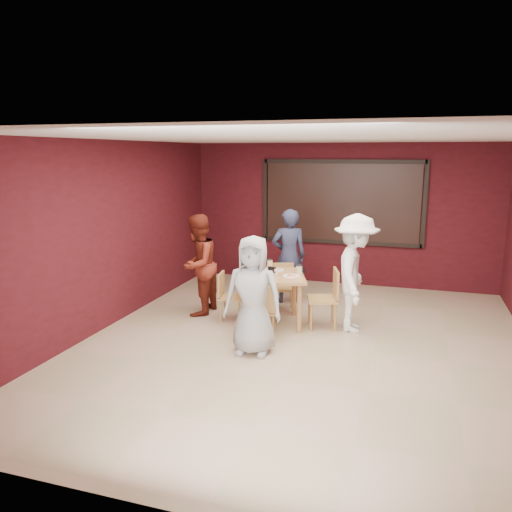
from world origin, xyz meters
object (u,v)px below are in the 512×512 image
(dining_table, at_px, (271,281))
(chair_left, at_px, (228,294))
(chair_back, at_px, (283,284))
(diner_back, at_px, (289,256))
(chair_front, at_px, (261,309))
(diner_right, at_px, (355,273))
(diner_left, at_px, (198,265))
(diner_front, at_px, (253,295))
(chair_right, at_px, (328,295))

(dining_table, bearing_deg, chair_left, -177.51)
(chair_back, relative_size, diner_back, 0.47)
(chair_front, height_order, chair_back, chair_front)
(diner_back, distance_m, diner_right, 1.68)
(chair_back, relative_size, diner_left, 0.47)
(chair_back, bearing_deg, diner_front, -87.24)
(diner_front, bearing_deg, chair_right, 54.78)
(chair_right, distance_m, diner_right, 0.54)
(dining_table, height_order, diner_left, diner_left)
(diner_back, height_order, diner_right, diner_right)
(chair_front, distance_m, diner_back, 1.94)
(chair_back, bearing_deg, chair_right, -38.16)
(chair_front, relative_size, chair_back, 1.05)
(diner_left, xyz_separation_m, diner_right, (2.53, -0.02, 0.05))
(diner_back, bearing_deg, chair_right, 106.84)
(chair_right, height_order, diner_back, diner_back)
(diner_front, bearing_deg, diner_right, 43.95)
(chair_front, bearing_deg, chair_left, 138.91)
(chair_back, bearing_deg, chair_left, -130.33)
(chair_back, distance_m, diner_front, 1.97)
(chair_back, bearing_deg, dining_table, -89.18)
(chair_back, relative_size, diner_right, 0.45)
(diner_right, bearing_deg, chair_right, 88.77)
(chair_right, bearing_deg, diner_front, -121.74)
(chair_front, relative_size, diner_front, 0.52)
(chair_front, xyz_separation_m, chair_right, (0.81, 0.78, 0.05))
(chair_right, distance_m, diner_back, 1.46)
(diner_front, relative_size, diner_back, 0.95)
(chair_right, height_order, diner_left, diner_left)
(diner_left, height_order, diner_right, diner_right)
(diner_right, bearing_deg, diner_left, 85.10)
(chair_right, xyz_separation_m, diner_left, (-2.13, 0.04, 0.31))
(chair_front, distance_m, chair_left, 1.00)
(chair_back, distance_m, diner_back, 0.59)
(dining_table, relative_size, diner_right, 0.72)
(chair_back, bearing_deg, diner_back, 90.94)
(dining_table, relative_size, chair_back, 1.61)
(diner_back, xyz_separation_m, diner_left, (-1.26, -1.08, -0.01))
(chair_back, relative_size, diner_front, 0.50)
(diner_left, bearing_deg, dining_table, 84.95)
(diner_back, bearing_deg, diner_right, 118.01)
(diner_left, bearing_deg, chair_back, 118.06)
(diner_left, distance_m, diner_right, 2.53)
(chair_back, xyz_separation_m, chair_right, (0.87, -0.68, 0.07))
(dining_table, height_order, diner_back, diner_back)
(diner_front, bearing_deg, diner_back, 88.95)
(chair_left, distance_m, diner_right, 2.01)
(diner_left, relative_size, diner_right, 0.94)
(diner_back, bearing_deg, dining_table, 69.70)
(diner_front, distance_m, diner_back, 2.38)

